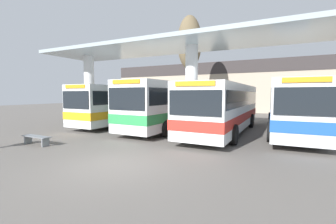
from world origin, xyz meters
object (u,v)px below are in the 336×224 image
(transit_bus_far_right_bay, at_px, (292,105))
(poplar_tree_behind_left, at_px, (189,43))
(transit_bus_right_bay, at_px, (225,106))
(transit_bus_left_bay, at_px, (129,103))
(waiting_bench_mid_platform, at_px, (36,138))
(transit_bus_center_bay, at_px, (172,103))

(transit_bus_far_right_bay, distance_m, poplar_tree_behind_left, 14.56)
(transit_bus_right_bay, xyz_separation_m, poplar_tree_behind_left, (-6.30, 9.83, 6.63))
(transit_bus_left_bay, distance_m, transit_bus_right_bay, 8.42)
(waiting_bench_mid_platform, bearing_deg, poplar_tree_behind_left, 86.20)
(transit_bus_far_right_bay, height_order, waiting_bench_mid_platform, transit_bus_far_right_bay)
(transit_bus_center_bay, distance_m, poplar_tree_behind_left, 11.98)
(transit_bus_center_bay, height_order, poplar_tree_behind_left, poplar_tree_behind_left)
(transit_bus_right_bay, relative_size, waiting_bench_mid_platform, 6.70)
(transit_bus_left_bay, height_order, transit_bus_center_bay, transit_bus_center_bay)
(transit_bus_left_bay, relative_size, transit_bus_center_bay, 1.04)
(transit_bus_left_bay, bearing_deg, waiting_bench_mid_platform, 96.76)
(transit_bus_center_bay, height_order, transit_bus_right_bay, transit_bus_center_bay)
(transit_bus_right_bay, distance_m, poplar_tree_behind_left, 13.43)
(transit_bus_right_bay, relative_size, transit_bus_far_right_bay, 0.93)
(transit_bus_center_bay, relative_size, poplar_tree_behind_left, 0.93)
(transit_bus_center_bay, distance_m, transit_bus_right_bay, 3.86)
(transit_bus_center_bay, xyz_separation_m, transit_bus_far_right_bay, (7.80, 1.75, -0.03))
(transit_bus_right_bay, bearing_deg, transit_bus_center_bay, -0.54)
(transit_bus_center_bay, xyz_separation_m, waiting_bench_mid_platform, (-3.63, -8.01, -1.51))
(transit_bus_far_right_bay, height_order, poplar_tree_behind_left, poplar_tree_behind_left)
(waiting_bench_mid_platform, bearing_deg, transit_bus_center_bay, 65.64)
(transit_bus_far_right_bay, relative_size, poplar_tree_behind_left, 1.06)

